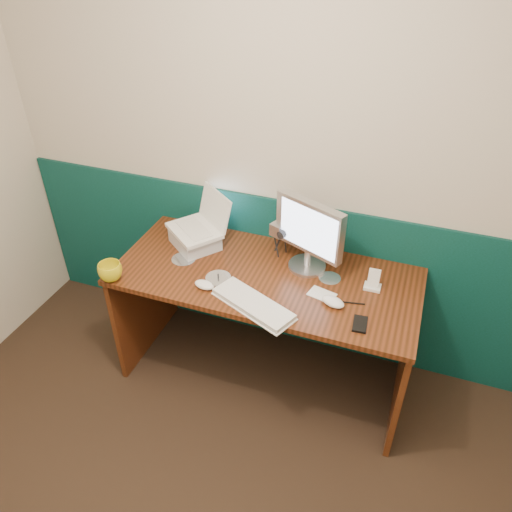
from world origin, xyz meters
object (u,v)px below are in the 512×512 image
at_px(desk, 265,327).
at_px(keyboard, 253,305).
at_px(laptop, 193,213).
at_px(monitor, 309,236).
at_px(camcorder, 280,237).
at_px(mug, 110,272).

distance_m(desk, keyboard, 0.47).
xyz_separation_m(laptop, monitor, (0.65, 0.02, -0.01)).
bearing_deg(camcorder, mug, -122.78).
height_order(desk, laptop, laptop).
height_order(laptop, keyboard, laptop).
distance_m(monitor, camcorder, 0.21).
bearing_deg(camcorder, monitor, 0.00).
bearing_deg(monitor, mug, -130.58).
distance_m(desk, laptop, 0.76).
xyz_separation_m(laptop, keyboard, (0.49, -0.38, -0.20)).
relative_size(keyboard, camcorder, 1.96).
relative_size(desk, camcorder, 7.32).
height_order(monitor, keyboard, monitor).
bearing_deg(keyboard, desk, 119.36).
distance_m(laptop, keyboard, 0.66).
distance_m(laptop, mug, 0.54).
relative_size(laptop, monitor, 0.73).
relative_size(desk, laptop, 5.45).
bearing_deg(desk, camcorder, 87.03).
distance_m(keyboard, camcorder, 0.48).
height_order(laptop, monitor, monitor).
bearing_deg(keyboard, camcorder, 115.47).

